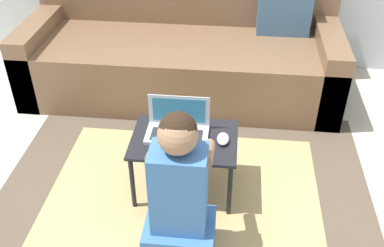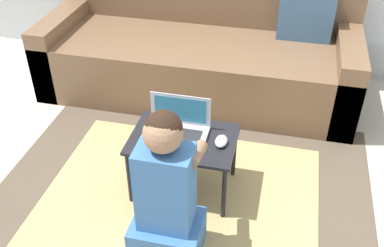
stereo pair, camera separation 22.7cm
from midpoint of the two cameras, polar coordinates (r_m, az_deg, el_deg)
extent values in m
plane|color=beige|center=(2.38, -2.47, -10.97)|extent=(16.00, 16.00, 0.00)
cube|color=brown|center=(2.35, -4.37, -11.83)|extent=(2.01, 1.93, 0.01)
cube|color=tan|center=(2.34, -4.38, -11.74)|extent=(1.44, 1.39, 0.00)
cube|color=brown|center=(3.23, -3.41, 7.36)|extent=(2.15, 0.86, 0.41)
cube|color=brown|center=(3.49, -19.96, 8.54)|extent=(0.16, 0.86, 0.52)
cube|color=brown|center=(3.20, 14.56, 7.09)|extent=(0.16, 0.86, 0.52)
cube|color=#426689|center=(3.19, 9.66, 14.19)|extent=(0.36, 0.14, 0.36)
cube|color=black|center=(2.27, -3.84, -2.17)|extent=(0.54, 0.38, 0.02)
cylinder|color=black|center=(2.31, -10.38, -7.62)|extent=(0.02, 0.02, 0.33)
cylinder|color=black|center=(2.24, 1.91, -8.66)|extent=(0.02, 0.02, 0.33)
cylinder|color=black|center=(2.55, -8.53, -2.63)|extent=(0.02, 0.02, 0.33)
cylinder|color=black|center=(2.48, 2.51, -3.40)|extent=(0.02, 0.02, 0.33)
cube|color=#B7BCC6|center=(2.28, -4.76, -1.55)|extent=(0.32, 0.18, 0.02)
cube|color=#28282D|center=(2.26, -4.85, -1.56)|extent=(0.26, 0.11, 0.00)
cube|color=#B7BCC6|center=(2.29, -4.50, 1.62)|extent=(0.32, 0.01, 0.17)
cube|color=teal|center=(2.29, -4.52, 1.56)|extent=(0.27, 0.00, 0.14)
ellipsoid|color=#B2B7C1|center=(2.23, 1.07, -2.07)|extent=(0.06, 0.10, 0.03)
cube|color=#3D70B2|center=(2.13, -4.67, -14.37)|extent=(0.31, 0.26, 0.19)
cube|color=#3D70B2|center=(1.91, -5.11, -8.51)|extent=(0.24, 0.17, 0.41)
sphere|color=#9E7556|center=(1.73, -5.60, -1.64)|extent=(0.16, 0.16, 0.16)
sphere|color=black|center=(1.73, -5.57, -1.06)|extent=(0.15, 0.15, 0.15)
cylinder|color=#9E7556|center=(1.93, -7.96, -3.47)|extent=(0.06, 0.23, 0.12)
cylinder|color=#9E7556|center=(1.89, -1.45, -3.96)|extent=(0.06, 0.23, 0.12)
camera|label=1|loc=(0.11, -92.86, -2.05)|focal=42.00mm
camera|label=2|loc=(0.11, 87.14, 2.05)|focal=42.00mm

